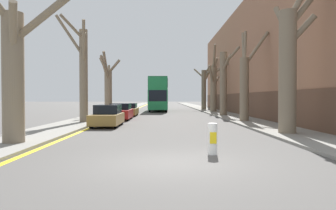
{
  "coord_description": "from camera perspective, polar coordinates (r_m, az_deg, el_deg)",
  "views": [
    {
      "loc": [
        -0.18,
        -9.36,
        1.88
      ],
      "look_at": [
        0.35,
        31.3,
        0.98
      ],
      "focal_mm": 35.0,
      "sensor_mm": 36.0,
      "label": 1
    }
  ],
  "objects": [
    {
      "name": "parked_car_2",
      "position": [
        34.08,
        -6.96,
        -0.84
      ],
      "size": [
        1.87,
        4.47,
        1.31
      ],
      "color": "olive",
      "rests_on": "ground"
    },
    {
      "name": "street_tree_left_2",
      "position": [
        34.1,
        -10.42,
        3.1
      ],
      "size": [
        2.46,
        4.21,
        6.51
      ],
      "color": "#7A6B56",
      "rests_on": "ground"
    },
    {
      "name": "street_tree_right_1",
      "position": [
        26.0,
        13.27,
        4.0
      ],
      "size": [
        2.31,
        2.56,
        7.3
      ],
      "color": "#7A6B56",
      "rests_on": "ground"
    },
    {
      "name": "street_tree_right_4",
      "position": [
        50.59,
        6.35,
        3.19
      ],
      "size": [
        3.43,
        2.58,
        7.68
      ],
      "color": "#7A6B56",
      "rests_on": "ground"
    },
    {
      "name": "street_tree_left_1",
      "position": [
        24.72,
        -14.66,
        5.87
      ],
      "size": [
        2.38,
        2.14,
        7.77
      ],
      "color": "#7A6B56",
      "rests_on": "ground"
    },
    {
      "name": "double_decker_bus",
      "position": [
        46.38,
        -1.68,
        2.15
      ],
      "size": [
        2.53,
        11.43,
        4.6
      ],
      "color": "#1E7F47",
      "rests_on": "ground"
    },
    {
      "name": "traffic_bollard",
      "position": [
        10.96,
        7.76,
        -5.87
      ],
      "size": [
        0.31,
        0.32,
        1.04
      ],
      "color": "white",
      "rests_on": "ground"
    },
    {
      "name": "ground_plane",
      "position": [
        9.55,
        0.34,
        -10.08
      ],
      "size": [
        300.0,
        300.0,
        0.0
      ],
      "primitive_type": "plane",
      "color": "#4C4947"
    },
    {
      "name": "kerb_line_stripe",
      "position": [
        59.57,
        -5.17,
        -0.54
      ],
      "size": [
        0.24,
        120.0,
        0.01
      ],
      "primitive_type": "cube",
      "color": "yellow",
      "rests_on": "ground"
    },
    {
      "name": "sidewalk_left",
      "position": [
        59.72,
        -6.78,
        -0.49
      ],
      "size": [
        3.0,
        120.0,
        0.12
      ],
      "primitive_type": "cube",
      "color": "gray",
      "rests_on": "ground"
    },
    {
      "name": "building_facade_right",
      "position": [
        39.42,
        18.85,
        7.06
      ],
      "size": [
        10.08,
        47.23,
        11.83
      ],
      "color": "#93664C",
      "rests_on": "ground"
    },
    {
      "name": "street_tree_right_3",
      "position": [
        41.82,
        7.99,
        3.45
      ],
      "size": [
        2.88,
        3.72,
        8.39
      ],
      "color": "#7A6B56",
      "rests_on": "ground"
    },
    {
      "name": "street_tree_right_2",
      "position": [
        33.69,
        9.72,
        4.03
      ],
      "size": [
        1.74,
        2.75,
        6.9
      ],
      "color": "#7A6B56",
      "rests_on": "ground"
    },
    {
      "name": "sidewalk_right",
      "position": [
        59.76,
        5.62,
        -0.48
      ],
      "size": [
        3.0,
        120.0,
        0.12
      ],
      "primitive_type": "cube",
      "color": "gray",
      "rests_on": "ground"
    },
    {
      "name": "parked_car_1",
      "position": [
        28.19,
        -8.26,
        -1.21
      ],
      "size": [
        1.79,
        4.41,
        1.4
      ],
      "color": "maroon",
      "rests_on": "ground"
    },
    {
      "name": "street_tree_right_0",
      "position": [
        17.52,
        20.36,
        6.82
      ],
      "size": [
        2.14,
        1.7,
        8.47
      ],
      "color": "#7A6B56",
      "rests_on": "ground"
    },
    {
      "name": "parked_car_0",
      "position": [
        21.81,
        -10.48,
        -1.94
      ],
      "size": [
        1.74,
        4.22,
        1.42
      ],
      "color": "olive",
      "rests_on": "ground"
    },
    {
      "name": "street_tree_left_0",
      "position": [
        14.12,
        -25.36,
        6.11
      ],
      "size": [
        4.72,
        2.68,
        7.52
      ],
      "color": "#7A6B56",
      "rests_on": "ground"
    }
  ]
}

